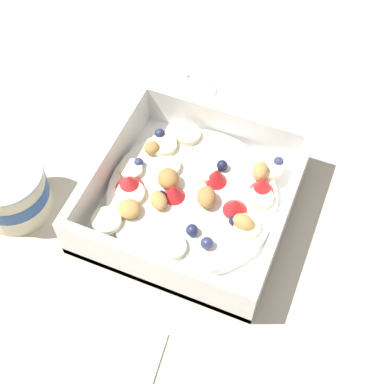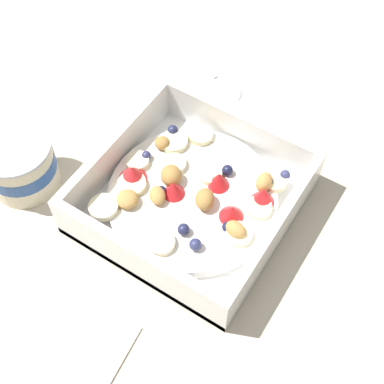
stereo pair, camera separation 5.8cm
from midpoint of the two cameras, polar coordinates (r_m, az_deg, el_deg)
ground_plane at (r=0.60m, az=3.35°, el=-3.72°), size 2.40×2.40×0.00m
fruit_bowl at (r=0.59m, az=2.83°, el=-0.73°), size 0.21×0.21×0.06m
spoon at (r=0.73m, az=4.69°, el=11.89°), size 0.08×0.17×0.01m
yogurt_cup at (r=0.62m, az=-14.96°, el=2.65°), size 0.08×0.08×0.07m
folded_napkin at (r=0.55m, az=-11.02°, el=-16.63°), size 0.13×0.13×0.01m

